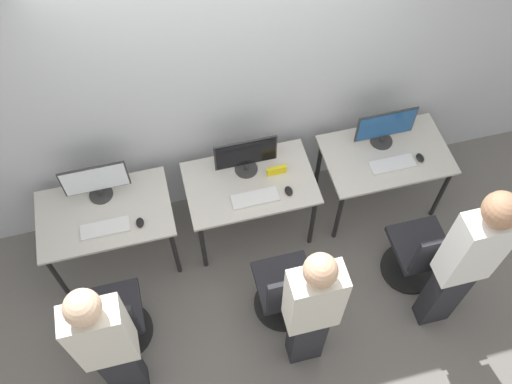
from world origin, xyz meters
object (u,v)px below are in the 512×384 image
Objects in this scene: person_right at (466,261)px; office_chair_left at (115,321)px; mouse_left at (140,223)px; person_left at (108,345)px; mouse_right at (420,158)px; office_chair_right at (421,255)px; keyboard_right at (392,164)px; monitor_center at (246,155)px; keyboard_center at (255,198)px; monitor_right at (385,127)px; office_chair_center at (286,292)px; keyboard_left at (105,228)px; person_center at (312,310)px; monitor_left at (96,181)px; mouse_center at (289,191)px.

office_chair_left is at bearing 170.63° from person_right.
office_chair_left is (-0.33, -0.59, -0.35)m from mouse_left.
mouse_right is (2.64, 1.01, -0.17)m from person_left.
office_chair_left is 0.55× the size of person_left.
mouse_left is 2.26m from office_chair_right.
mouse_left is 2.08m from keyboard_right.
office_chair_left is 1.62m from monitor_center.
monitor_right is at bearing 14.20° from keyboard_center.
office_chair_right is (2.44, 0.32, -0.53)m from person_left.
monitor_center is at bearing 170.00° from mouse_right.
office_chair_center is (1.32, -0.09, 0.00)m from office_chair_left.
keyboard_left is 0.23× the size of person_center.
monitor_center is at bearing 35.73° from office_chair_left.
monitor_right is (1.17, 0.00, 0.00)m from monitor_center.
office_chair_right is (2.40, -0.98, -0.53)m from monitor_left.
person_right reaches higher than mouse_right.
person_right is (-0.18, -1.05, 0.25)m from mouse_right.
person_left is 2.60m from keyboard_right.
monitor_center is 1.45m from mouse_right.
keyboard_center is at bearing -178.18° from mouse_right.
monitor_right is at bearing 52.25° from person_center.
keyboard_left is 0.26m from mouse_left.
person_right reaches higher than person_left.
office_chair_left is at bearing -158.61° from mouse_center.
mouse_right is 0.05× the size of person_right.
person_center is (0.13, -1.05, 0.15)m from keyboard_center.
keyboard_left is 2.59m from mouse_right.
monitor_center is at bearing -2.05° from monitor_left.
office_chair_center is 0.57× the size of person_center.
person_right reaches higher than mouse_left.
person_right is at bearing -87.03° from monitor_right.
person_right is (2.41, -1.02, 0.26)m from keyboard_left.
office_chair_left is at bearing 93.19° from person_left.
monitor_left is at bearing 150.90° from person_right.
office_chair_right is at bearing 7.53° from person_left.
mouse_right is at bearing -46.01° from monitor_right.
mouse_center is at bearing 133.90° from person_right.
keyboard_right is (2.39, 1.01, -0.18)m from person_left.
monitor_left is 2.35m from monitor_right.
keyboard_left is 1.69m from person_center.
mouse_center is (1.45, -0.02, 0.01)m from keyboard_left.
person_center is (0.13, -1.35, -0.03)m from monitor_center.
monitor_left reaches higher than mouse_left.
office_chair_left reaches higher than mouse_left.
keyboard_left is at bearing 87.29° from person_left.
mouse_left is 1.19m from mouse_center.
mouse_left is 0.77m from office_chair_left.
person_right is at bearing -46.37° from monitor_center.
mouse_left is at bearing 163.38° from office_chair_right.
person_left is at bearing -172.47° from office_chair_right.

